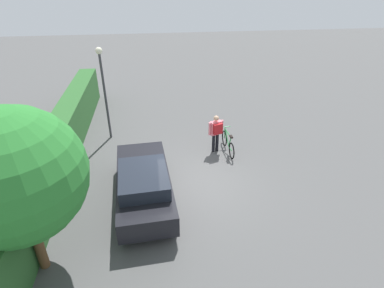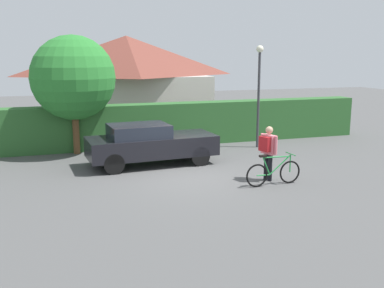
{
  "view_description": "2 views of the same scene",
  "coord_description": "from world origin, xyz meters",
  "px_view_note": "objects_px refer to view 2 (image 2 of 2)",
  "views": [
    {
      "loc": [
        -9.05,
        1.24,
        6.77
      ],
      "look_at": [
        0.43,
        0.02,
        1.37
      ],
      "focal_mm": 29.29,
      "sensor_mm": 36.0,
      "label": 1
    },
    {
      "loc": [
        -4.01,
        -12.81,
        3.72
      ],
      "look_at": [
        0.08,
        -0.13,
        1.03
      ],
      "focal_mm": 41.94,
      "sensor_mm": 36.0,
      "label": 2
    }
  ],
  "objects_px": {
    "person_rider": "(268,148)",
    "street_lamp": "(259,82)",
    "parked_car_near": "(149,143)",
    "tree_kerbside": "(73,78)",
    "bicycle": "(274,172)"
  },
  "relations": [
    {
      "from": "person_rider",
      "to": "parked_car_near",
      "type": "bearing_deg",
      "value": 134.91
    },
    {
      "from": "person_rider",
      "to": "tree_kerbside",
      "type": "height_order",
      "value": "tree_kerbside"
    },
    {
      "from": "person_rider",
      "to": "tree_kerbside",
      "type": "relative_size",
      "value": 0.37
    },
    {
      "from": "parked_car_near",
      "to": "tree_kerbside",
      "type": "relative_size",
      "value": 1.0
    },
    {
      "from": "person_rider",
      "to": "tree_kerbside",
      "type": "distance_m",
      "value": 7.77
    },
    {
      "from": "bicycle",
      "to": "street_lamp",
      "type": "bearing_deg",
      "value": 68.92
    },
    {
      "from": "parked_car_near",
      "to": "tree_kerbside",
      "type": "distance_m",
      "value": 4.01
    },
    {
      "from": "parked_car_near",
      "to": "bicycle",
      "type": "xyz_separation_m",
      "value": [
        2.86,
        -3.44,
        -0.37
      ]
    },
    {
      "from": "parked_car_near",
      "to": "street_lamp",
      "type": "bearing_deg",
      "value": 18.08
    },
    {
      "from": "person_rider",
      "to": "street_lamp",
      "type": "bearing_deg",
      "value": 67.39
    },
    {
      "from": "bicycle",
      "to": "parked_car_near",
      "type": "bearing_deg",
      "value": 129.78
    },
    {
      "from": "bicycle",
      "to": "person_rider",
      "type": "relative_size",
      "value": 1.08
    },
    {
      "from": "bicycle",
      "to": "person_rider",
      "type": "bearing_deg",
      "value": 83.62
    },
    {
      "from": "bicycle",
      "to": "street_lamp",
      "type": "relative_size",
      "value": 0.44
    },
    {
      "from": "parked_car_near",
      "to": "street_lamp",
      "type": "height_order",
      "value": "street_lamp"
    }
  ]
}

